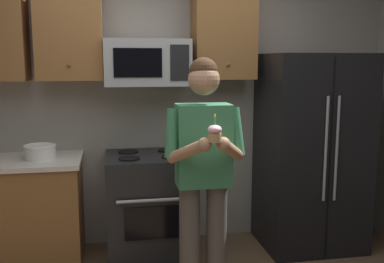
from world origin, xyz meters
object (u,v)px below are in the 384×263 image
refrigerator (311,152)px  bowl_large_white (40,152)px  cupcake (215,133)px  oven_range (150,205)px  person (204,167)px  microwave (147,63)px

refrigerator → bowl_large_white: 2.42m
bowl_large_white → cupcake: size_ratio=1.52×
bowl_large_white → oven_range: bearing=0.2°
cupcake → person: bearing=90.0°
bowl_large_white → microwave: bearing=7.6°
microwave → person: bearing=-71.5°
oven_range → refrigerator: (1.50, -0.04, 0.44)m
person → cupcake: (0.00, -0.33, 0.30)m
microwave → person: (0.31, -0.94, -0.72)m
refrigerator → person: refrigerator is taller
microwave → refrigerator: (1.50, -0.16, -0.82)m
oven_range → cupcake: size_ratio=5.36×
bowl_large_white → cupcake: (1.23, -1.15, 0.31)m
oven_range → microwave: microwave is taller
bowl_large_white → person: person is taller
person → oven_range: bearing=111.0°
person → cupcake: size_ratio=10.13×
oven_range → microwave: (0.00, 0.12, 1.26)m
microwave → person: microwave is taller
oven_range → bowl_large_white: bearing=-179.8°
microwave → bowl_large_white: size_ratio=2.80×
microwave → refrigerator: size_ratio=0.41×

